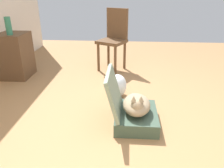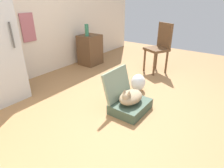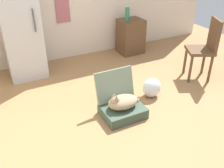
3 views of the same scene
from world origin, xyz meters
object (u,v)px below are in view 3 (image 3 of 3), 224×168
refrigerator (19,23)px  chair (205,47)px  side_table (131,36)px  vase_tall (127,14)px  plastic_bag_white (152,88)px  suitcase_base (123,111)px  cat (122,102)px

refrigerator → chair: size_ratio=1.81×
side_table → chair: 1.61m
refrigerator → side_table: (2.11, 0.05, -0.57)m
side_table → vase_tall: bearing=-161.6°
plastic_bag_white → suitcase_base: bearing=-160.0°
vase_tall → plastic_bag_white: bearing=-106.9°
suitcase_base → cat: size_ratio=1.12×
suitcase_base → chair: bearing=11.5°
plastic_bag_white → vase_tall: bearing=73.1°
chair → side_table: bearing=-135.5°
refrigerator → plastic_bag_white: bearing=-46.5°
cat → suitcase_base: bearing=-1.9°
suitcase_base → plastic_bag_white: bearing=20.0°
refrigerator → vase_tall: 2.00m
plastic_bag_white → chair: chair is taller
side_table → plastic_bag_white: bearing=-110.2°
refrigerator → chair: refrigerator is taller
suitcase_base → refrigerator: (-0.88, 1.82, 0.85)m
suitcase_base → side_table: 2.25m
plastic_bag_white → chair: size_ratio=0.29×
suitcase_base → cat: bearing=178.1°
chair → plastic_bag_white: bearing=-56.9°
cat → plastic_bag_white: (0.64, 0.23, -0.08)m
cat → vase_tall: size_ratio=1.93×
side_table → chair: size_ratio=0.68×
plastic_bag_white → vase_tall: (0.48, 1.60, 0.67)m
plastic_bag_white → refrigerator: (-1.51, 1.59, 0.77)m
cat → side_table: side_table is taller
plastic_bag_white → cat: bearing=-160.4°
cat → chair: (1.73, 0.35, 0.33)m
suitcase_base → vase_tall: (1.11, 1.83, 0.75)m
cat → plastic_bag_white: size_ratio=1.65×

